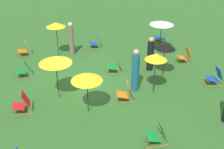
{
  "coord_description": "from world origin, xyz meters",
  "views": [
    {
      "loc": [
        10.29,
        -1.4,
        6.31
      ],
      "look_at": [
        0.0,
        1.2,
        0.5
      ],
      "focal_mm": 44.23,
      "sensor_mm": 36.0,
      "label": 1
    }
  ],
  "objects_px": {
    "deckchair_2": "(96,42)",
    "umbrella_4": "(162,23)",
    "umbrella_5": "(56,25)",
    "person_1": "(150,55)",
    "deckchair_4": "(157,134)",
    "person_3": "(135,71)",
    "deckchair_9": "(25,49)",
    "umbrella_0": "(156,57)",
    "person_0": "(71,39)",
    "deckchair_10": "(24,69)",
    "deckchair_3": "(215,77)",
    "deckchair_11": "(22,104)",
    "deckchair_7": "(115,65)",
    "umbrella_2": "(165,46)",
    "deckchair_1": "(161,36)",
    "deckchair_5": "(185,56)",
    "umbrella_1": "(55,60)",
    "deckchair_6": "(126,92)",
    "umbrella_3": "(87,77)"
  },
  "relations": [
    {
      "from": "deckchair_11",
      "to": "deckchair_5",
      "type": "bearing_deg",
      "value": 109.6
    },
    {
      "from": "deckchair_2",
      "to": "deckchair_10",
      "type": "distance_m",
      "value": 4.68
    },
    {
      "from": "deckchair_10",
      "to": "umbrella_2",
      "type": "distance_m",
      "value": 6.58
    },
    {
      "from": "umbrella_0",
      "to": "person_3",
      "type": "height_order",
      "value": "person_3"
    },
    {
      "from": "deckchair_3",
      "to": "umbrella_1",
      "type": "height_order",
      "value": "umbrella_1"
    },
    {
      "from": "deckchair_9",
      "to": "umbrella_1",
      "type": "xyz_separation_m",
      "value": [
        4.62,
        1.43,
        1.33
      ]
    },
    {
      "from": "deckchair_10",
      "to": "person_1",
      "type": "relative_size",
      "value": 0.49
    },
    {
      "from": "deckchair_2",
      "to": "deckchair_6",
      "type": "bearing_deg",
      "value": 4.64
    },
    {
      "from": "deckchair_2",
      "to": "deckchair_4",
      "type": "distance_m",
      "value": 8.26
    },
    {
      "from": "umbrella_2",
      "to": "umbrella_5",
      "type": "xyz_separation_m",
      "value": [
        -3.49,
        -4.57,
        0.24
      ]
    },
    {
      "from": "umbrella_0",
      "to": "person_0",
      "type": "xyz_separation_m",
      "value": [
        -4.74,
        -2.88,
        -0.77
      ]
    },
    {
      "from": "deckchair_7",
      "to": "person_0",
      "type": "relative_size",
      "value": 0.46
    },
    {
      "from": "deckchair_7",
      "to": "deckchair_10",
      "type": "distance_m",
      "value": 4.28
    },
    {
      "from": "deckchair_5",
      "to": "umbrella_1",
      "type": "relative_size",
      "value": 0.45
    },
    {
      "from": "deckchair_1",
      "to": "umbrella_0",
      "type": "xyz_separation_m",
      "value": [
        5.26,
        -2.57,
        1.29
      ]
    },
    {
      "from": "deckchair_6",
      "to": "umbrella_2",
      "type": "distance_m",
      "value": 2.96
    },
    {
      "from": "deckchair_9",
      "to": "person_0",
      "type": "xyz_separation_m",
      "value": [
        0.5,
        2.48,
        0.52
      ]
    },
    {
      "from": "deckchair_4",
      "to": "person_3",
      "type": "relative_size",
      "value": 0.44
    },
    {
      "from": "deckchair_9",
      "to": "person_0",
      "type": "distance_m",
      "value": 2.59
    },
    {
      "from": "deckchair_4",
      "to": "deckchair_9",
      "type": "bearing_deg",
      "value": -149.97
    },
    {
      "from": "umbrella_4",
      "to": "deckchair_9",
      "type": "bearing_deg",
      "value": -101.7
    },
    {
      "from": "deckchair_2",
      "to": "umbrella_4",
      "type": "bearing_deg",
      "value": 67.75
    },
    {
      "from": "deckchair_6",
      "to": "deckchair_9",
      "type": "xyz_separation_m",
      "value": [
        -5.55,
        -4.05,
        0.0
      ]
    },
    {
      "from": "deckchair_3",
      "to": "person_0",
      "type": "bearing_deg",
      "value": -122.29
    },
    {
      "from": "deckchair_1",
      "to": "person_0",
      "type": "bearing_deg",
      "value": -66.87
    },
    {
      "from": "deckchair_2",
      "to": "umbrella_5",
      "type": "distance_m",
      "value": 2.67
    },
    {
      "from": "deckchair_11",
      "to": "umbrella_3",
      "type": "bearing_deg",
      "value": 78.92
    },
    {
      "from": "deckchair_5",
      "to": "deckchair_11",
      "type": "xyz_separation_m",
      "value": [
        2.42,
        -7.97,
        0.0
      ]
    },
    {
      "from": "umbrella_0",
      "to": "deckchair_3",
      "type": "bearing_deg",
      "value": 89.32
    },
    {
      "from": "deckchair_1",
      "to": "umbrella_0",
      "type": "distance_m",
      "value": 6.0
    },
    {
      "from": "deckchair_10",
      "to": "person_1",
      "type": "distance_m",
      "value": 6.0
    },
    {
      "from": "deckchair_5",
      "to": "umbrella_2",
      "type": "xyz_separation_m",
      "value": [
        1.09,
        -1.69,
        1.14
      ]
    },
    {
      "from": "umbrella_5",
      "to": "person_1",
      "type": "xyz_separation_m",
      "value": [
        2.73,
        4.21,
        -0.95
      ]
    },
    {
      "from": "deckchair_7",
      "to": "deckchair_11",
      "type": "relative_size",
      "value": 1.0
    },
    {
      "from": "deckchair_5",
      "to": "person_0",
      "type": "distance_m",
      "value": 6.05
    },
    {
      "from": "deckchair_11",
      "to": "deckchair_6",
      "type": "bearing_deg",
      "value": 89.81
    },
    {
      "from": "umbrella_2",
      "to": "deckchair_4",
      "type": "bearing_deg",
      "value": -25.69
    },
    {
      "from": "deckchair_1",
      "to": "umbrella_1",
      "type": "distance_m",
      "value": 8.1
    },
    {
      "from": "deckchair_1",
      "to": "deckchair_3",
      "type": "bearing_deg",
      "value": 21.11
    },
    {
      "from": "deckchair_7",
      "to": "deckchair_9",
      "type": "relative_size",
      "value": 0.98
    },
    {
      "from": "umbrella_1",
      "to": "deckchair_3",
      "type": "bearing_deg",
      "value": 84.54
    },
    {
      "from": "umbrella_5",
      "to": "person_1",
      "type": "relative_size",
      "value": 1.11
    },
    {
      "from": "deckchair_6",
      "to": "deckchair_1",
      "type": "bearing_deg",
      "value": 152.39
    },
    {
      "from": "deckchair_4",
      "to": "deckchair_10",
      "type": "xyz_separation_m",
      "value": [
        -5.71,
        -4.29,
        0.0
      ]
    },
    {
      "from": "umbrella_1",
      "to": "umbrella_2",
      "type": "relative_size",
      "value": 1.12
    },
    {
      "from": "deckchair_6",
      "to": "umbrella_0",
      "type": "relative_size",
      "value": 0.46
    },
    {
      "from": "person_3",
      "to": "deckchair_7",
      "type": "bearing_deg",
      "value": -89.44
    },
    {
      "from": "deckchair_5",
      "to": "umbrella_4",
      "type": "relative_size",
      "value": 0.45
    },
    {
      "from": "deckchair_1",
      "to": "deckchair_7",
      "type": "xyz_separation_m",
      "value": [
        3.11,
        -3.69,
        0.0
      ]
    },
    {
      "from": "deckchair_11",
      "to": "person_1",
      "type": "height_order",
      "value": "person_1"
    }
  ]
}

